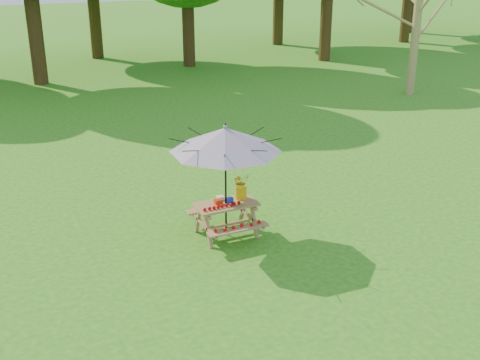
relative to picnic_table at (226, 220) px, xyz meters
name	(u,v)px	position (x,y,z in m)	size (l,w,h in m)	color
picnic_table	(226,220)	(0.00, 0.00, 0.00)	(1.20, 1.32, 0.67)	olive
patio_umbrella	(225,140)	(0.00, 0.00, 1.62)	(2.69, 2.69, 2.25)	black
produce_bins	(224,200)	(-0.03, 0.03, 0.40)	(0.34, 0.41, 0.13)	#B92F0E
tomatoes_row	(223,206)	(-0.15, -0.18, 0.38)	(0.77, 0.13, 0.07)	#C90707
flower_bucket	(241,185)	(0.37, 0.11, 0.62)	(0.31, 0.27, 0.51)	#DCB20B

